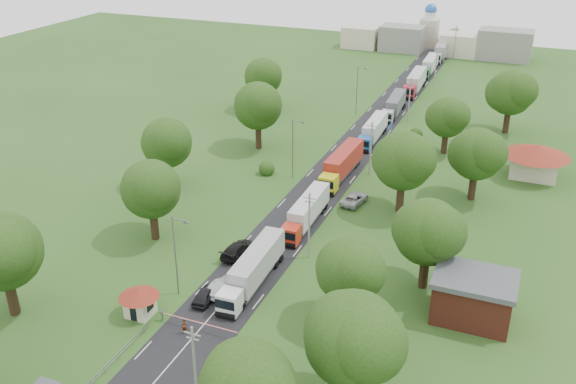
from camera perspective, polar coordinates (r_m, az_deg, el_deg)
The scene contains 47 objects.
ground at distance 88.19m, azimuth 0.09°, elevation -2.99°, with size 260.00×260.00×0.00m, color #2A4F1A.
road at distance 105.14m, azimuth 4.20°, elevation 1.80°, with size 8.00×200.00×0.04m, color black.
boom_barrier at distance 69.37m, azimuth -8.93°, elevation -11.19°, with size 9.22×0.35×1.18m.
guard_booth at distance 71.42m, azimuth -13.09°, elevation -9.16°, with size 4.40×4.40×3.45m.
guard_rail at distance 65.44m, azimuth -16.32°, elevation -15.64°, with size 0.10×17.00×1.70m, color slate, non-canonical shape.
info_sign at distance 116.28m, azimuth 9.03°, elevation 5.49°, with size 0.12×3.10×4.10m.
pole_0 at distance 57.48m, azimuth -8.28°, elevation -15.23°, with size 1.60×0.24×9.00m.
pole_1 at distance 78.47m, azimuth 1.89°, elevation -2.94°, with size 1.60×0.24×9.00m.
pole_2 at distance 102.86m, azimuth 7.37°, elevation 3.93°, with size 1.60×0.24×9.00m.
pole_3 at distance 128.72m, azimuth 10.74°, elevation 8.10°, with size 1.60×0.24×9.00m.
pole_4 at distance 155.33m, azimuth 13.00°, elevation 10.84°, with size 1.60×0.24×9.00m.
pole_5 at distance 182.35m, azimuth 14.62°, elevation 12.76°, with size 1.60×0.24×9.00m.
lamp_0 at distance 72.16m, azimuth -9.91°, elevation -5.27°, with size 2.03×0.22×10.00m.
lamp_1 at distance 100.34m, azimuth 0.49°, elevation 4.12°, with size 2.03×0.22×10.00m.
lamp_2 at distance 131.84m, azimuth 6.21°, elevation 9.19°, with size 2.03×0.22×10.00m.
tree_1 at distance 55.25m, azimuth 5.89°, elevation -12.76°, with size 9.60×9.60×12.05m.
tree_2 at distance 66.31m, azimuth 5.53°, elevation -6.90°, with size 8.00×8.00×10.10m.
tree_3 at distance 73.42m, azimuth 12.36°, elevation -3.43°, with size 8.80×8.80×11.07m.
tree_4 at distance 90.33m, azimuth 10.22°, elevation 2.81°, with size 9.60×9.60×12.05m.
tree_5 at distance 96.78m, azimuth 16.45°, elevation 3.30°, with size 8.80×8.80×11.07m.
tree_6 at distance 113.63m, azimuth 13.99°, elevation 6.49°, with size 8.00×8.00×10.10m.
tree_7 at distance 126.86m, azimuth 19.21°, elevation 8.37°, with size 9.60×9.60×12.05m.
tree_9 at distance 73.14m, azimuth -24.01°, elevation -4.76°, with size 9.60×9.60×12.05m.
tree_10 at distance 83.71m, azimuth -12.05°, elevation 0.31°, with size 8.80×8.80×11.07m.
tree_11 at distance 98.81m, azimuth -10.70°, elevation 4.37°, with size 8.80×8.80×11.07m.
tree_12 at distance 112.38m, azimuth -2.67°, elevation 7.69°, with size 9.60×9.60×12.05m.
tree_13 at distance 133.20m, azimuth -2.20°, elevation 10.24°, with size 8.80×8.80×11.07m.
house_brick at distance 71.67m, azimuth 16.14°, elevation -8.95°, with size 8.60×6.60×5.20m.
house_cream at distance 108.86m, azimuth 21.16°, elevation 3.01°, with size 10.08×10.08×5.80m.
distant_town at distance 188.12m, azimuth 13.34°, elevation 12.89°, with size 52.00×8.00×8.00m.
church at distance 196.24m, azimuth 12.44°, elevation 14.04°, with size 5.00×5.00×12.30m.
truck_0 at distance 74.71m, azimuth -3.06°, elevation -6.81°, with size 2.90×14.51×4.01m.
truck_1 at distance 87.50m, azimuth 1.67°, elevation -1.76°, with size 2.54×13.66×3.78m.
truck_2 at distance 102.38m, azimuth 4.81°, elevation 2.47°, with size 2.93×15.24×4.22m.
truck_3 at distance 118.64m, azimuth 7.61°, elevation 5.47°, with size 2.64×13.66×3.78m.
truck_4 at distance 133.55m, azimuth 9.46°, elevation 7.62°, with size 3.01×13.75×3.80m.
truck_5 at distance 150.57m, azimuth 11.27°, elevation 9.59°, with size 3.10×15.29×4.23m.
truck_6 at distance 167.01m, azimuth 12.47°, elevation 10.95°, with size 2.76×13.99×3.87m.
truck_7 at distance 182.73m, azimuth 13.45°, elevation 12.11°, with size 3.38×15.08×4.16m.
truck_8 at distance 198.41m, azimuth 14.16°, elevation 13.02°, with size 3.14×14.42×3.98m.
car_lane_front at distance 73.17m, azimuth -7.35°, elevation -9.03°, with size 1.84×4.58×1.56m, color black.
car_lane_mid at distance 74.19m, azimuth -5.93°, elevation -8.40°, with size 1.68×4.81×1.59m, color #95999D.
car_lane_rear at distance 81.16m, azimuth -4.48°, elevation -5.10°, with size 2.33×5.73×1.66m, color black.
car_verge_near at distance 94.41m, azimuth 5.92°, elevation -0.60°, with size 2.57×5.57×1.55m, color #B2B2B2.
car_verge_far at distance 111.62m, azimuth 9.43°, elevation 3.32°, with size 1.56×3.88×1.32m, color #4D4E53.
pedestrian_near at distance 68.57m, azimuth -9.20°, elevation -11.78°, with size 0.60×0.39×1.65m, color gray.
pedestrian_booth at distance 71.11m, azimuth -12.87°, elevation -10.64°, with size 0.78×0.61×1.61m, color gray.
Camera 1 is at (29.21, -71.96, 41.79)m, focal length 40.00 mm.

